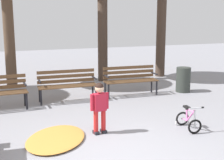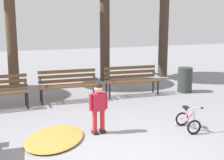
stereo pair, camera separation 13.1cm
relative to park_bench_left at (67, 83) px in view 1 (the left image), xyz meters
The scene contains 7 objects.
ground 3.86m from the park_bench_left, 93.17° to the right, with size 36.00×36.00×0.00m, color gray.
park_bench_left is the anchor object (origin of this frame).
park_bench_right 1.90m from the park_bench_left, ahead, with size 1.63×0.57×0.85m.
child_standing 2.68m from the park_bench_left, 90.22° to the right, with size 0.39×0.18×1.03m.
kids_bicycle 3.62m from the park_bench_left, 60.74° to the right, with size 0.42×0.59×0.54m.
leaf_pile 2.89m from the park_bench_left, 108.38° to the right, with size 1.49×1.04×0.07m, color #C68438.
trash_bin 3.61m from the park_bench_left, ahead, with size 0.44×0.44×0.77m, color #2D332D.
Camera 1 is at (-1.77, -4.42, 2.27)m, focal length 49.99 mm.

